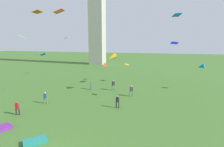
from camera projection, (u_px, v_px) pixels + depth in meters
The scene contains 19 objects.
person_0 at pixel (91, 85), 33.30m from camera, with size 0.32×0.48×1.58m.
person_1 at pixel (17, 107), 21.92m from camera, with size 0.51×0.33×1.66m.
person_2 at pixel (113, 85), 32.87m from camera, with size 0.54×0.53×1.84m.
person_3 at pixel (131, 90), 29.27m from camera, with size 0.53×0.46×1.77m.
person_4 at pixel (45, 97), 25.88m from camera, with size 0.52×0.31×1.69m.
person_5 at pixel (118, 101), 24.20m from camera, with size 0.52×0.32×1.70m.
kite_flying_0 at pixel (43, 54), 28.88m from camera, with size 0.85×0.80×0.55m.
kite_flying_1 at pixel (21, 36), 31.24m from camera, with size 1.26×1.02×0.55m.
kite_flying_2 at pixel (38, 12), 25.31m from camera, with size 1.54×1.22×0.41m.
kite_flying_3 at pixel (201, 67), 32.07m from camera, with size 1.55×1.26×1.16m.
kite_flying_4 at pixel (177, 15), 31.12m from camera, with size 1.64×1.98×0.50m.
kite_flying_5 at pixel (59, 11), 25.44m from camera, with size 1.38×1.06×0.64m.
kite_flying_6 at pixel (105, 65), 40.31m from camera, with size 1.33×1.52×1.05m.
kite_flying_7 at pixel (174, 43), 24.67m from camera, with size 1.12×0.91×0.39m.
kite_flying_8 at pixel (127, 65), 38.29m from camera, with size 1.29×1.15×0.29m.
kite_flying_9 at pixel (67, 38), 43.89m from camera, with size 1.07×1.45×0.44m.
kite_flying_10 at pixel (112, 57), 30.40m from camera, with size 1.84×2.07×1.56m.
kite_bundle_0 at pixel (35, 141), 15.94m from camera, with size 1.97×1.08×0.37m, color #20776C.
kite_bundle_1 at pixel (1, 129), 18.26m from camera, with size 1.92×1.22×0.34m, color #6B248C.
Camera 1 is at (7.76, -10.44, 8.89)m, focal length 29.24 mm.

